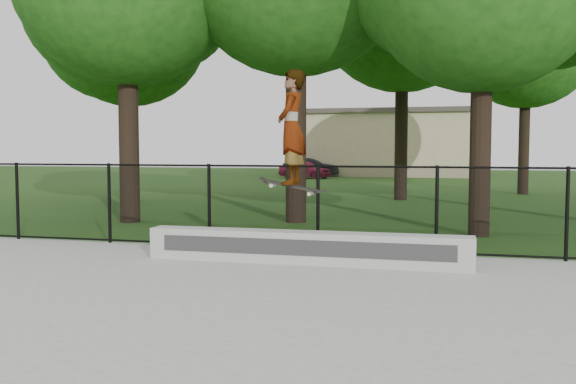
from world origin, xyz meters
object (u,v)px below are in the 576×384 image
(car_a, at_px, (305,169))
(skater_airborne, at_px, (292,129))
(grind_ledge, at_px, (306,247))
(car_c, at_px, (439,169))
(car_b, at_px, (312,167))

(car_a, relative_size, skater_airborne, 1.64)
(grind_ledge, distance_m, skater_airborne, 1.84)
(car_a, xyz_separation_m, car_c, (7.76, 3.29, -0.01))
(car_a, relative_size, car_b, 0.98)
(car_b, distance_m, skater_airborne, 31.14)
(grind_ledge, distance_m, car_a, 28.58)
(grind_ledge, distance_m, car_c, 31.19)
(grind_ledge, height_order, car_b, car_b)
(grind_ledge, xyz_separation_m, car_c, (1.43, 31.16, 0.22))
(car_a, relative_size, car_c, 0.94)
(car_a, distance_m, car_b, 2.59)
(skater_airborne, bearing_deg, grind_ledge, 3.33)
(car_a, height_order, car_b, car_b)
(car_b, bearing_deg, grind_ledge, -162.91)
(grind_ledge, bearing_deg, skater_airborne, -176.67)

